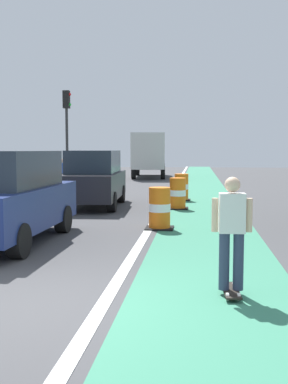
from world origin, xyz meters
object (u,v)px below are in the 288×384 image
object	(u,v)px
traffic_barrel_front	(160,209)
pedestrian_crossing	(62,173)
traffic_barrel_mid	(178,194)
traffic_light_corner	(67,122)
pedestrian_waiting	(40,181)
delivery_truck_down_block	(149,153)
traffic_barrel_back	(181,187)
parked_suv_second	(94,178)
skateboarder_on_lane	(232,232)
parked_suv_nearest	(7,197)

from	to	relation	value
traffic_barrel_front	pedestrian_crossing	bearing A→B (deg)	117.84
traffic_barrel_front	traffic_barrel_mid	distance (m)	4.22
traffic_light_corner	pedestrian_waiting	distance (m)	7.10
traffic_barrel_mid	delivery_truck_down_block	bearing A→B (deg)	98.88
delivery_truck_down_block	pedestrian_crossing	bearing A→B (deg)	-105.93
traffic_barrel_mid	traffic_light_corner	size ratio (longest dim) A/B	0.21
traffic_barrel_back	pedestrian_waiting	world-z (taller)	pedestrian_waiting
delivery_truck_down_block	pedestrian_crossing	size ratio (longest dim) A/B	4.81
parked_suv_second	traffic_light_corner	world-z (taller)	traffic_light_corner
parked_suv_second	pedestrian_crossing	world-z (taller)	parked_suv_second
traffic_light_corner	pedestrian_crossing	world-z (taller)	traffic_light_corner
parked_suv_second	traffic_barrel_back	world-z (taller)	parked_suv_second
skateboarder_on_lane	delivery_truck_down_block	distance (m)	28.66
traffic_barrel_mid	traffic_barrel_back	bearing A→B (deg)	89.24
skateboarder_on_lane	parked_suv_nearest	size ratio (longest dim) A/B	0.37
pedestrian_crossing	skateboarder_on_lane	bearing A→B (deg)	-66.13
traffic_barrel_mid	traffic_light_corner	world-z (taller)	traffic_light_corner
traffic_barrel_mid	delivery_truck_down_block	size ratio (longest dim) A/B	0.14
pedestrian_waiting	traffic_barrel_mid	bearing A→B (deg)	-10.18
traffic_barrel_front	delivery_truck_down_block	world-z (taller)	delivery_truck_down_block
traffic_barrel_back	pedestrian_crossing	world-z (taller)	pedestrian_crossing
parked_suv_nearest	pedestrian_crossing	xyz separation A→B (m)	(-2.74, 13.46, -0.17)
parked_suv_nearest	skateboarder_on_lane	bearing A→B (deg)	-34.97
parked_suv_nearest	traffic_barrel_back	size ratio (longest dim) A/B	4.24
parked_suv_nearest	pedestrian_waiting	size ratio (longest dim) A/B	2.87
traffic_barrel_front	pedestrian_crossing	size ratio (longest dim) A/B	0.68
parked_suv_nearest	delivery_truck_down_block	distance (m)	25.11
parked_suv_second	traffic_barrel_back	size ratio (longest dim) A/B	4.31
pedestrian_crossing	traffic_barrel_back	bearing A→B (deg)	-34.05
parked_suv_second	traffic_barrel_front	world-z (taller)	parked_suv_second
parked_suv_second	skateboarder_on_lane	bearing A→B (deg)	-67.18
skateboarder_on_lane	parked_suv_nearest	distance (m)	5.68
traffic_barrel_front	parked_suv_nearest	bearing A→B (deg)	-145.24
parked_suv_nearest	traffic_light_corner	bearing A→B (deg)	100.44
skateboarder_on_lane	traffic_barrel_back	distance (m)	12.54
pedestrian_crossing	traffic_barrel_mid	bearing A→B (deg)	-48.47
skateboarder_on_lane	delivery_truck_down_block	size ratio (longest dim) A/B	0.22
parked_suv_nearest	pedestrian_waiting	bearing A→B (deg)	103.76
parked_suv_nearest	traffic_barrel_back	xyz separation A→B (m)	(3.53, 9.22, -0.50)
skateboarder_on_lane	delivery_truck_down_block	world-z (taller)	delivery_truck_down_block
skateboarder_on_lane	pedestrian_waiting	xyz separation A→B (m)	(-6.46, 10.63, -0.05)
pedestrian_waiting	traffic_barrel_back	bearing A→B (deg)	19.13
traffic_barrel_back	traffic_barrel_mid	bearing A→B (deg)	-90.76
traffic_barrel_front	pedestrian_waiting	size ratio (longest dim) A/B	0.68
parked_suv_second	delivery_truck_down_block	distance (m)	18.37
traffic_light_corner	parked_suv_nearest	bearing A→B (deg)	-79.56
traffic_barrel_front	traffic_barrel_mid	world-z (taller)	same
traffic_light_corner	pedestrian_waiting	xyz separation A→B (m)	(0.76, -6.55, -2.64)
traffic_barrel_mid	traffic_light_corner	bearing A→B (deg)	128.93
parked_suv_second	traffic_barrel_mid	bearing A→B (deg)	-5.90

